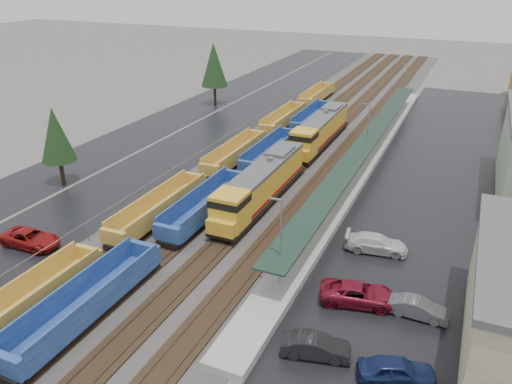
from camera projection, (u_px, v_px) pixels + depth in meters
ballast_strip at (317, 134)px, 76.13m from camera, size 20.00×160.00×0.08m
trackbed at (317, 133)px, 76.08m from camera, size 14.60×160.00×0.22m
west_parking_lot at (229, 122)px, 81.67m from camera, size 10.00×160.00×0.02m
west_road at (177, 116)px, 85.36m from camera, size 9.00×160.00×0.02m
east_commuter_lot at (442, 176)px, 60.81m from camera, size 16.00×100.00×0.02m
station_platform at (365, 159)px, 64.02m from camera, size 3.00×80.00×8.00m
chainlink_fence at (256, 119)px, 77.68m from camera, size 0.08×160.04×2.02m
tree_west_near at (56, 135)px, 56.87m from camera, size 3.96×3.96×9.00m
tree_west_far at (214, 65)px, 90.01m from camera, size 4.84×4.84×11.00m
locomotive_lead at (260, 185)px, 52.25m from camera, size 3.01×19.83×4.49m
locomotive_trail at (320, 131)px, 69.74m from camera, size 3.01×19.83×4.49m
well_string_yellow at (203, 178)px, 57.26m from camera, size 2.66×102.30×2.36m
well_string_blue at (206, 206)px, 50.48m from camera, size 2.84×85.08×2.51m
parked_car_west_c at (31, 238)px, 45.31m from camera, size 2.76×5.70×1.56m
parked_car_east_a at (316, 347)px, 32.45m from camera, size 2.62×4.82×1.51m
parked_car_east_b at (358, 294)px, 37.61m from camera, size 3.83×6.19×1.60m
parked_car_east_c at (376, 244)px, 44.45m from camera, size 3.01×5.77×1.60m
parked_car_east_d at (397, 371)px, 30.46m from camera, size 3.34×5.11×1.62m
parked_car_east_e at (418, 309)px, 36.15m from camera, size 1.54×4.28×1.40m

